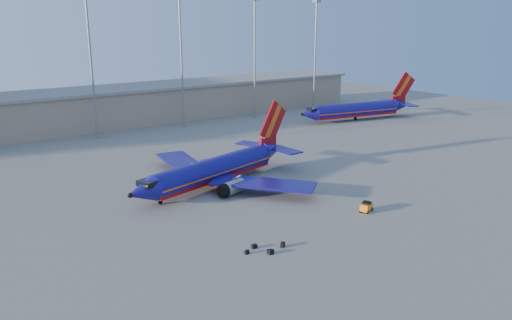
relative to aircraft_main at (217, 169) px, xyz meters
The scene contains 7 objects.
ground 6.42m from the aircraft_main, 77.09° to the right, with size 220.00×220.00×0.00m, color slate.
terminal_building 53.42m from the aircraft_main, 77.74° to the left, with size 122.00×16.00×8.50m.
light_mast_row 43.42m from the aircraft_main, 81.03° to the left, with size 101.60×1.60×28.65m.
aircraft_main is the anchor object (origin of this frame).
aircraft_second 59.03m from the aircraft_main, 22.26° to the left, with size 32.50×13.90×11.12m.
baggage_tug 22.36m from the aircraft_main, 65.91° to the right, with size 2.07×1.61×1.30m.
luggage_pile 23.19m from the aircraft_main, 109.71° to the right, with size 4.53×2.55×0.53m.
Camera 1 is at (-38.19, -53.33, 22.83)m, focal length 35.00 mm.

